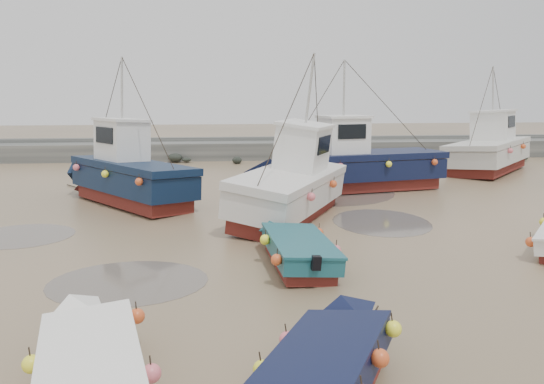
{
  "coord_description": "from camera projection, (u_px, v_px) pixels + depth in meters",
  "views": [
    {
      "loc": [
        -1.76,
        -15.53,
        4.9
      ],
      "look_at": [
        -0.14,
        2.36,
        1.4
      ],
      "focal_mm": 35.0,
      "sensor_mm": 36.0,
      "label": 1
    }
  ],
  "objects": [
    {
      "name": "ground",
      "position": [
        284.0,
        251.0,
        16.28
      ],
      "size": [
        120.0,
        120.0,
        0.0
      ],
      "primitive_type": "plane",
      "color": "#91775A",
      "rests_on": "ground"
    },
    {
      "name": "seawall",
      "position": [
        250.0,
        150.0,
        37.66
      ],
      "size": [
        60.0,
        4.92,
        1.5
      ],
      "color": "slate",
      "rests_on": "ground"
    },
    {
      "name": "puddle_a",
      "position": [
        128.0,
        282.0,
        13.67
      ],
      "size": [
        4.11,
        4.11,
        0.01
      ],
      "primitive_type": "cylinder",
      "color": "#5A5149",
      "rests_on": "ground"
    },
    {
      "name": "puddle_b",
      "position": [
        381.0,
        222.0,
        19.83
      ],
      "size": [
        3.62,
        3.62,
        0.01
      ],
      "primitive_type": "cylinder",
      "color": "#5A5149",
      "rests_on": "ground"
    },
    {
      "name": "puddle_c",
      "position": [
        20.0,
        236.0,
        17.96
      ],
      "size": [
        3.58,
        3.58,
        0.01
      ],
      "primitive_type": "cylinder",
      "color": "#5A5149",
      "rests_on": "ground"
    },
    {
      "name": "puddle_d",
      "position": [
        325.0,
        192.0,
        25.7
      ],
      "size": [
        6.68,
        6.68,
        0.01
      ],
      "primitive_type": "cylinder",
      "color": "#5A5149",
      "rests_on": "ground"
    },
    {
      "name": "dinghy_0",
      "position": [
        92.0,
        363.0,
        8.57
      ],
      "size": [
        2.71,
        6.46,
        1.43
      ],
      "rotation": [
        0.0,
        0.0,
        0.25
      ],
      "color": "maroon",
      "rests_on": "ground"
    },
    {
      "name": "dinghy_1",
      "position": [
        333.0,
        360.0,
        8.66
      ],
      "size": [
        3.5,
        5.49,
        1.43
      ],
      "rotation": [
        0.0,
        0.0,
        -0.49
      ],
      "color": "maroon",
      "rests_on": "ground"
    },
    {
      "name": "dinghy_2",
      "position": [
        295.0,
        245.0,
        15.07
      ],
      "size": [
        2.18,
        5.81,
        1.43
      ],
      "rotation": [
        0.0,
        0.0,
        0.08
      ],
      "color": "maroon",
      "rests_on": "ground"
    },
    {
      "name": "cabin_boat_0",
      "position": [
        124.0,
        172.0,
        22.96
      ],
      "size": [
        7.2,
        8.26,
        6.22
      ],
      "rotation": [
        0.0,
        0.0,
        0.7
      ],
      "color": "maroon",
      "rests_on": "ground"
    },
    {
      "name": "cabin_boat_1",
      "position": [
        292.0,
        182.0,
        20.54
      ],
      "size": [
        5.9,
        9.47,
        6.22
      ],
      "rotation": [
        0.0,
        0.0,
        -0.49
      ],
      "color": "maroon",
      "rests_on": "ground"
    },
    {
      "name": "cabin_boat_2",
      "position": [
        351.0,
        164.0,
        25.88
      ],
      "size": [
        11.11,
        4.54,
        6.22
      ],
      "rotation": [
        0.0,
        0.0,
        1.77
      ],
      "color": "maroon",
      "rests_on": "ground"
    },
    {
      "name": "cabin_boat_3",
      "position": [
        492.0,
        149.0,
        31.99
      ],
      "size": [
        8.31,
        8.69,
        6.22
      ],
      "rotation": [
        0.0,
        0.0,
        -0.76
      ],
      "color": "maroon",
      "rests_on": "ground"
    },
    {
      "name": "person",
      "position": [
        165.0,
        207.0,
        22.46
      ],
      "size": [
        0.59,
        0.4,
        1.58
      ],
      "primitive_type": "imported",
      "rotation": [
        0.0,
        0.0,
        3.18
      ],
      "color": "#1C1F3C",
      "rests_on": "ground"
    }
  ]
}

